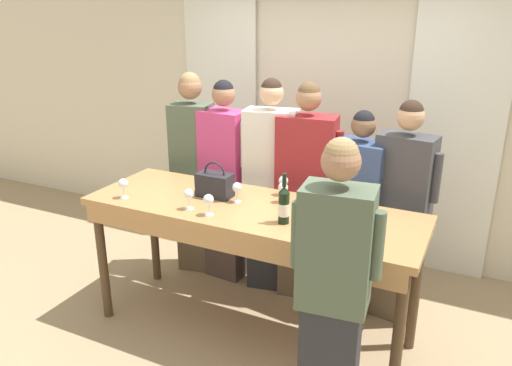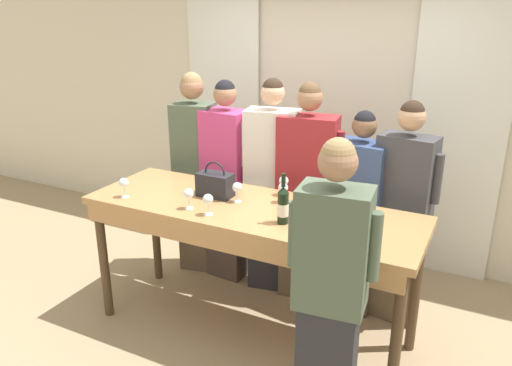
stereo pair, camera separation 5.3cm
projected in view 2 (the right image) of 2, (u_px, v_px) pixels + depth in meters
name	position (u px, v px, depth m)	size (l,w,h in m)	color
ground_plane	(251.00, 330.00, 3.85)	(18.00, 18.00, 0.00)	tan
wall_back	(331.00, 112.00, 4.80)	(12.00, 0.06, 2.80)	beige
curtain_panel_left	(224.00, 108.00, 5.26)	(0.80, 0.03, 2.69)	white
curtain_panel_right	(457.00, 131.00, 4.28)	(0.80, 0.03, 2.69)	white
tasting_bar	(249.00, 222.00, 3.52)	(2.40, 0.80, 1.03)	#B27F4C
wine_bottle	(283.00, 205.00, 3.20)	(0.07, 0.07, 0.34)	black
handbag	(215.00, 184.00, 3.67)	(0.26, 0.14, 0.27)	#232328
wine_glass_front_left	(237.00, 188.00, 3.55)	(0.07, 0.07, 0.15)	white
wine_glass_front_mid	(284.00, 181.00, 3.68)	(0.07, 0.07, 0.15)	white
wine_glass_front_right	(208.00, 200.00, 3.33)	(0.07, 0.07, 0.15)	white
wine_glass_center_left	(189.00, 194.00, 3.43)	(0.07, 0.07, 0.15)	white
wine_glass_center_mid	(283.00, 188.00, 3.54)	(0.07, 0.07, 0.15)	white
wine_glass_center_right	(124.00, 183.00, 3.64)	(0.07, 0.07, 0.15)	white
pen	(303.00, 211.00, 3.42)	(0.11, 0.08, 0.01)	#193399
guest_olive_jacket	(195.00, 171.00, 4.49)	(0.47, 0.32, 1.84)	brown
guest_pink_top	(227.00, 181.00, 4.36)	(0.51, 0.30, 1.79)	#473833
guest_cream_sweater	(272.00, 187.00, 4.17)	(0.54, 0.32, 1.83)	#28282D
guest_striped_shirt	(306.00, 194.00, 4.04)	(0.57, 0.31, 1.82)	brown
guest_navy_coat	(358.00, 214.00, 3.89)	(0.52, 0.32, 1.64)	#473833
guest_beige_cap	(402.00, 213.00, 3.73)	(0.52, 0.29, 1.74)	brown
host_pouring	(330.00, 294.00, 2.65)	(0.49, 0.28, 1.77)	#28282D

